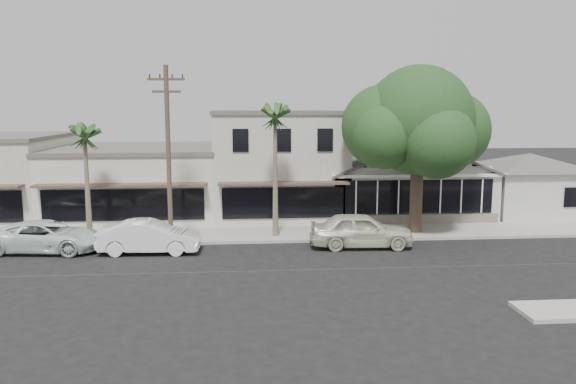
{
  "coord_description": "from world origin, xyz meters",
  "views": [
    {
      "loc": [
        -5.31,
        -23.24,
        6.93
      ],
      "look_at": [
        -2.92,
        6.0,
        2.5
      ],
      "focal_mm": 35.0,
      "sensor_mm": 36.0,
      "label": 1
    }
  ],
  "objects": [
    {
      "name": "row_building_near",
      "position": [
        -3.0,
        13.5,
        3.25
      ],
      "size": [
        8.0,
        10.0,
        6.5
      ],
      "primitive_type": "cube",
      "color": "beige",
      "rests_on": "ground"
    },
    {
      "name": "car_1",
      "position": [
        -9.81,
        3.47,
        0.79
      ],
      "size": [
        4.86,
        1.84,
        1.58
      ],
      "primitive_type": "imported",
      "rotation": [
        0.0,
        0.0,
        1.54
      ],
      "color": "white",
      "rests_on": "ground"
    },
    {
      "name": "shade_tree",
      "position": [
        4.08,
        6.64,
        6.06
      ],
      "size": [
        8.29,
        7.5,
        9.2
      ],
      "rotation": [
        0.0,
        0.0,
        -0.43
      ],
      "color": "#4D3C2F",
      "rests_on": "ground"
    },
    {
      "name": "car_0",
      "position": [
        0.57,
        3.76,
        0.87
      ],
      "size": [
        5.2,
        2.29,
        1.74
      ],
      "primitive_type": "imported",
      "rotation": [
        0.0,
        0.0,
        1.53
      ],
      "color": "beige",
      "rests_on": "ground"
    },
    {
      "name": "palm_mid",
      "position": [
        -13.31,
        6.16,
        5.49
      ],
      "size": [
        2.39,
        2.39,
        6.45
      ],
      "color": "#726651",
      "rests_on": "ground"
    },
    {
      "name": "ground",
      "position": [
        0.0,
        0.0,
        0.0
      ],
      "size": [
        140.0,
        140.0,
        0.0
      ],
      "primitive_type": "plane",
      "color": "black",
      "rests_on": "ground"
    },
    {
      "name": "palm_east",
      "position": [
        -3.59,
        5.99,
        6.38
      ],
      "size": [
        2.16,
        2.16,
        7.42
      ],
      "color": "#726651",
      "rests_on": "ground"
    },
    {
      "name": "sidewalk_north",
      "position": [
        -8.0,
        6.75,
        0.07
      ],
      "size": [
        90.0,
        3.5,
        0.15
      ],
      "primitive_type": "cube",
      "color": "#9E9991",
      "rests_on": "ground"
    },
    {
      "name": "row_building_midnear",
      "position": [
        -12.0,
        13.5,
        2.1
      ],
      "size": [
        10.0,
        10.0,
        4.2
      ],
      "primitive_type": "cube",
      "color": "beige",
      "rests_on": "ground"
    },
    {
      "name": "side_cottage",
      "position": [
        13.2,
        11.5,
        1.5
      ],
      "size": [
        6.0,
        6.0,
        3.0
      ],
      "primitive_type": "cube",
      "color": "beige",
      "rests_on": "ground"
    },
    {
      "name": "corner_shop",
      "position": [
        5.0,
        12.47,
        2.62
      ],
      "size": [
        10.4,
        8.6,
        5.1
      ],
      "color": "beige",
      "rests_on": "ground"
    },
    {
      "name": "car_2",
      "position": [
        -14.81,
        4.14,
        0.75
      ],
      "size": [
        5.65,
        3.09,
        1.5
      ],
      "primitive_type": "imported",
      "rotation": [
        0.0,
        0.0,
        1.46
      ],
      "color": "silver",
      "rests_on": "ground"
    },
    {
      "name": "utility_pole",
      "position": [
        -9.0,
        5.2,
        4.79
      ],
      "size": [
        1.8,
        0.24,
        9.0
      ],
      "color": "brown",
      "rests_on": "ground"
    }
  ]
}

